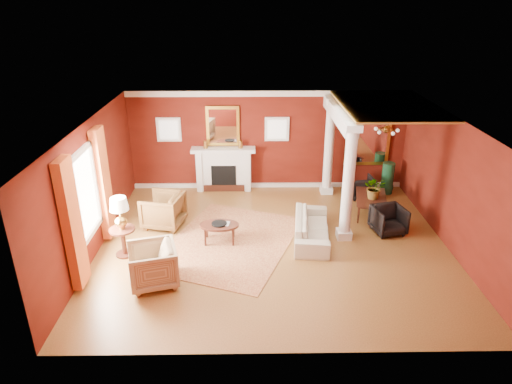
{
  "coord_description": "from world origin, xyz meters",
  "views": [
    {
      "loc": [
        -0.54,
        -9.24,
        5.37
      ],
      "look_at": [
        -0.4,
        0.44,
        1.15
      ],
      "focal_mm": 32.0,
      "sensor_mm": 36.0,
      "label": 1
    }
  ],
  "objects_px": {
    "dining_table": "(372,201)",
    "armchair_leopard": "(163,209)",
    "armchair_stripe": "(152,263)",
    "coffee_table": "(219,226)",
    "side_table": "(120,218)",
    "sofa": "(312,224)"
  },
  "relations": [
    {
      "from": "armchair_leopard",
      "to": "dining_table",
      "type": "bearing_deg",
      "value": 109.11
    },
    {
      "from": "sofa",
      "to": "armchair_leopard",
      "type": "relative_size",
      "value": 2.13
    },
    {
      "from": "sofa",
      "to": "side_table",
      "type": "height_order",
      "value": "side_table"
    },
    {
      "from": "armchair_leopard",
      "to": "coffee_table",
      "type": "height_order",
      "value": "armchair_leopard"
    },
    {
      "from": "sofa",
      "to": "armchair_stripe",
      "type": "relative_size",
      "value": 2.14
    },
    {
      "from": "coffee_table",
      "to": "armchair_stripe",
      "type": "bearing_deg",
      "value": -126.44
    },
    {
      "from": "armchair_stripe",
      "to": "coffee_table",
      "type": "distance_m",
      "value": 2.06
    },
    {
      "from": "coffee_table",
      "to": "dining_table",
      "type": "xyz_separation_m",
      "value": [
        3.92,
        1.43,
        -0.03
      ]
    },
    {
      "from": "sofa",
      "to": "armchair_stripe",
      "type": "distance_m",
      "value": 3.84
    },
    {
      "from": "armchair_leopard",
      "to": "dining_table",
      "type": "xyz_separation_m",
      "value": [
        5.37,
        0.58,
        -0.09
      ]
    },
    {
      "from": "armchair_leopard",
      "to": "armchair_stripe",
      "type": "height_order",
      "value": "same"
    },
    {
      "from": "sofa",
      "to": "armchair_stripe",
      "type": "height_order",
      "value": "armchair_stripe"
    },
    {
      "from": "side_table",
      "to": "dining_table",
      "type": "distance_m",
      "value": 6.35
    },
    {
      "from": "armchair_stripe",
      "to": "side_table",
      "type": "distance_m",
      "value": 1.48
    },
    {
      "from": "sofa",
      "to": "armchair_leopard",
      "type": "height_order",
      "value": "armchair_leopard"
    },
    {
      "from": "side_table",
      "to": "dining_table",
      "type": "xyz_separation_m",
      "value": [
        6.01,
        1.98,
        -0.54
      ]
    },
    {
      "from": "sofa",
      "to": "coffee_table",
      "type": "xyz_separation_m",
      "value": [
        -2.17,
        -0.12,
        0.02
      ]
    },
    {
      "from": "armchair_leopard",
      "to": "side_table",
      "type": "height_order",
      "value": "side_table"
    },
    {
      "from": "dining_table",
      "to": "armchair_leopard",
      "type": "bearing_deg",
      "value": 108.13
    },
    {
      "from": "armchair_stripe",
      "to": "side_table",
      "type": "bearing_deg",
      "value": -157.73
    },
    {
      "from": "dining_table",
      "to": "sofa",
      "type": "bearing_deg",
      "value": 138.76
    },
    {
      "from": "armchair_stripe",
      "to": "armchair_leopard",
      "type": "bearing_deg",
      "value": 169.5
    }
  ]
}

